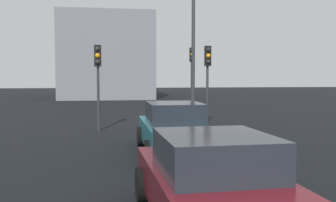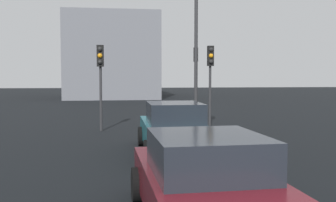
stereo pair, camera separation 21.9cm
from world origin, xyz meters
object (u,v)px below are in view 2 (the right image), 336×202
car_maroon_second (205,181)px  traffic_light_far_left (210,69)px  traffic_light_near_right (100,69)px  car_teal_lead (174,129)px  street_lamp_kerbside (196,43)px  traffic_light_near_left (196,66)px

car_maroon_second → traffic_light_far_left: bearing=-16.3°
traffic_light_near_right → traffic_light_far_left: (0.47, -4.86, 0.04)m
car_maroon_second → traffic_light_far_left: size_ratio=1.13×
car_maroon_second → traffic_light_near_right: (10.65, 2.03, 1.92)m
traffic_light_near_right → car_teal_lead: bearing=28.3°
car_teal_lead → street_lamp_kerbside: 7.04m
traffic_light_near_left → traffic_light_near_right: bearing=-30.1°
car_teal_lead → traffic_light_near_right: traffic_light_near_right is taller
car_maroon_second → traffic_light_near_left: 18.71m
traffic_light_near_left → traffic_light_far_left: size_ratio=1.13×
car_maroon_second → street_lamp_kerbside: size_ratio=0.65×
car_teal_lead → traffic_light_far_left: traffic_light_far_left is taller
traffic_light_near_left → car_teal_lead: bearing=-7.8°
traffic_light_far_left → street_lamp_kerbside: size_ratio=0.58×
traffic_light_near_right → traffic_light_far_left: traffic_light_far_left is taller
car_maroon_second → traffic_light_near_left: traffic_light_near_left is taller
car_teal_lead → traffic_light_near_left: 13.22m
car_teal_lead → street_lamp_kerbside: (6.01, -1.93, 3.10)m
traffic_light_near_left → street_lamp_kerbside: 6.78m
traffic_light_near_right → street_lamp_kerbside: bearing=105.8°
traffic_light_far_left → car_teal_lead: bearing=-22.3°
traffic_light_near_left → traffic_light_far_left: traffic_light_near_left is taller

